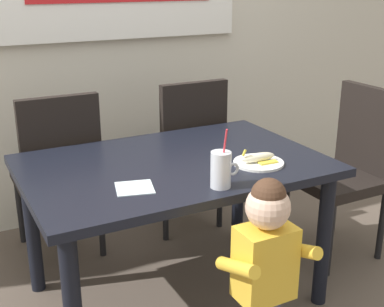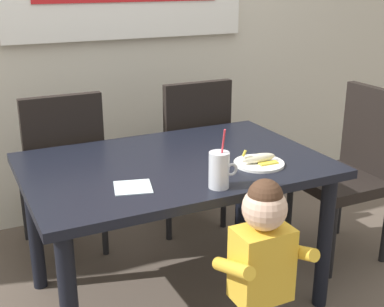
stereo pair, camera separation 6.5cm
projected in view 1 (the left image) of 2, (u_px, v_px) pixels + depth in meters
name	position (u px, v px, depth m)	size (l,w,h in m)	color
ground_plane	(176.00, 295.00, 2.62)	(24.00, 24.00, 0.00)	brown
dining_table	(174.00, 181.00, 2.41)	(1.37, 0.92, 0.72)	black
dining_chair_left	(58.00, 167.00, 2.82)	(0.44, 0.45, 0.96)	black
dining_chair_right	(185.00, 146.00, 3.16)	(0.44, 0.45, 0.96)	black
dining_chair_far	(349.00, 162.00, 2.89)	(0.44, 0.44, 0.96)	black
toddler_standing	(266.00, 255.00, 1.96)	(0.33, 0.24, 0.84)	#3F4760
milk_cup	(221.00, 172.00, 2.07)	(0.13, 0.08, 0.25)	silver
snack_plate	(259.00, 163.00, 2.35)	(0.23, 0.23, 0.01)	white
peeled_banana	(259.00, 158.00, 2.34)	(0.17, 0.11, 0.07)	#F4EAC6
paper_napkin	(135.00, 188.00, 2.08)	(0.15, 0.15, 0.00)	silver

